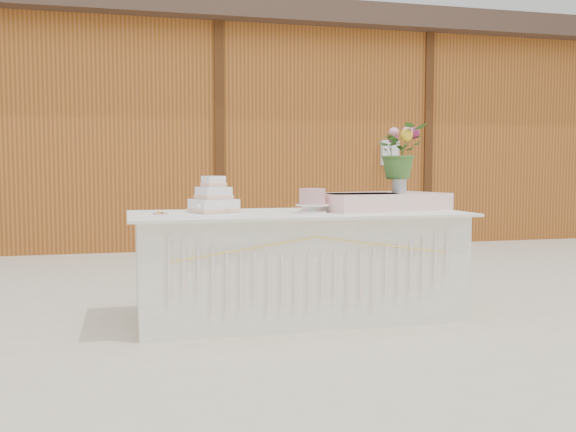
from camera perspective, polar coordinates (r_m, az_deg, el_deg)
The scene contains 9 objects.
ground at distance 4.74m, azimuth 0.90°, elevation -8.98°, with size 80.00×80.00×0.00m, color beige.
barn at distance 10.53m, azimuth -7.73°, elevation 7.47°, with size 12.60×4.60×3.30m.
cake_table at distance 4.66m, azimuth 0.92°, elevation -4.36°, with size 2.40×1.00×0.77m.
wedding_cake at distance 4.61m, azimuth -6.63°, elevation 1.41°, with size 0.37×0.37×0.26m.
pink_cake_stand at distance 4.56m, azimuth 2.17°, elevation 1.50°, with size 0.24×0.24×0.17m.
satin_runner at distance 4.95m, azimuth 7.96°, elevation 1.30°, with size 1.00×0.58×0.13m, color #FFCFCD.
flower_vase at distance 5.01m, azimuth 9.85°, elevation 2.93°, with size 0.11×0.11×0.16m, color silver.
bouquet at distance 5.01m, azimuth 9.89°, elevation 6.24°, with size 0.38×0.33×0.42m, color #3B6829.
loose_flowers at distance 4.53m, azimuth -11.64°, elevation 0.30°, with size 0.16×0.38×0.02m, color pink, non-canonical shape.
Camera 1 is at (-1.20, -4.45, 1.09)m, focal length 40.00 mm.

